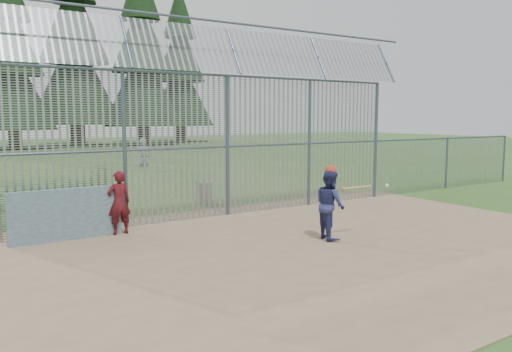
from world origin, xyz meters
TOP-DOWN VIEW (x-y plane):
  - ground at (0.00, 0.00)m, footprint 120.00×120.00m
  - dirt_infield at (0.00, -0.50)m, footprint 14.00×10.00m
  - dugout_wall at (-4.60, 2.90)m, footprint 2.50×0.12m
  - batter at (0.56, -0.29)m, footprint 0.79×0.92m
  - onlooker at (-3.40, 2.83)m, footprint 0.58×0.39m
  - bg_kid_standing at (3.00, 18.47)m, footprint 0.83×0.58m
  - bg_kid_seated at (2.87, 17.95)m, footprint 0.57×0.41m
  - batting_gear at (0.74, -0.32)m, footprint 1.82×0.39m
  - trash_can at (0.28, 5.57)m, footprint 0.56×0.56m
  - backstop_fence at (1.81, 3.43)m, footprint 20.09×0.81m
  - conifer_row at (1.93, 41.51)m, footprint 38.48×12.26m

SIDE VIEW (x-z plane):
  - ground at x=0.00m, z-range 0.00..0.00m
  - dirt_infield at x=0.00m, z-range 0.00..0.02m
  - trash_can at x=0.28m, z-range -0.03..0.79m
  - bg_kid_seated at x=2.87m, z-range 0.00..0.90m
  - dugout_wall at x=-4.60m, z-range 0.02..1.22m
  - onlooker at x=-3.40m, z-range 0.02..1.56m
  - bg_kid_standing at x=3.00m, z-range 0.00..1.63m
  - batter at x=0.56m, z-range 0.02..1.63m
  - batting_gear at x=0.74m, z-range 1.21..1.82m
  - backstop_fence at x=1.81m, z-range -0.29..5.01m
  - conifer_row at x=1.93m, z-range 0.73..20.93m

